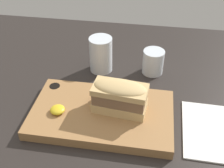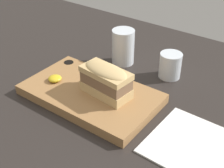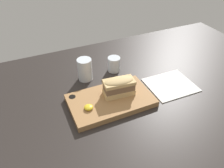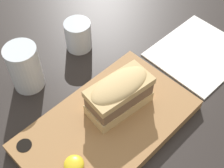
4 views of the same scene
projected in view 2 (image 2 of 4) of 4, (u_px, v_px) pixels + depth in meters
dining_table at (91, 115)px, 79.68cm from camera, size 192.93×118.95×2.00cm
serving_board at (90, 94)px, 83.40cm from camera, size 35.66×21.04×2.69cm
sandwich at (106, 79)px, 78.83cm from camera, size 13.83×7.84×8.15cm
mustard_dollop at (55, 78)px, 86.01cm from camera, size 3.69×3.69×1.47cm
water_glass at (123, 49)px, 97.92cm from camera, size 7.05×7.05×11.05cm
wine_glass at (170, 66)px, 91.34cm from camera, size 6.48×6.48×7.55cm
napkin at (199, 148)px, 68.14cm from camera, size 22.15×19.59×0.40cm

